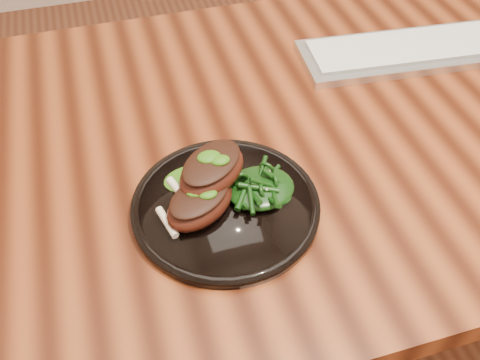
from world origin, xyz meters
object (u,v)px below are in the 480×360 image
at_px(plate, 226,206).
at_px(lamb_chop_front, 199,202).
at_px(greens_heap, 260,185).
at_px(keyboard, 422,49).
at_px(desk, 375,142).

distance_m(plate, lamb_chop_front, 0.05).
distance_m(greens_heap, keyboard, 0.48).
bearing_deg(keyboard, desk, -138.60).
height_order(desk, keyboard, keyboard).
height_order(lamb_chop_front, greens_heap, lamb_chop_front).
distance_m(plate, greens_heap, 0.06).
bearing_deg(keyboard, lamb_chop_front, -150.55).
bearing_deg(keyboard, greens_heap, -146.85).
bearing_deg(desk, lamb_chop_front, -156.14).
xyz_separation_m(plate, keyboard, (0.45, 0.27, 0.00)).
relative_size(greens_heap, keyboard, 0.20).
xyz_separation_m(lamb_chop_front, greens_heap, (0.09, 0.01, -0.01)).
bearing_deg(lamb_chop_front, plate, 14.04).
xyz_separation_m(desk, greens_heap, (-0.27, -0.14, 0.11)).
relative_size(desk, keyboard, 3.45).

